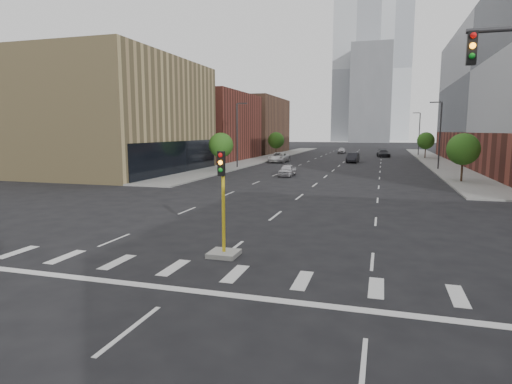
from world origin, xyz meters
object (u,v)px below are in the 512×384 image
at_px(median_traffic_signal, 223,234).
at_px(car_deep_right, 383,153).
at_px(car_mid_right, 353,158).
at_px(car_far_left, 279,157).
at_px(car_near_left, 287,170).
at_px(car_distant, 342,150).

distance_m(median_traffic_signal, car_deep_right, 74.18).
height_order(car_mid_right, car_deep_right, car_mid_right).
xyz_separation_m(median_traffic_signal, car_far_left, (-10.50, 53.68, -0.15)).
xyz_separation_m(median_traffic_signal, car_deep_right, (6.37, 73.91, -0.23)).
relative_size(car_mid_right, car_deep_right, 0.96).
relative_size(car_far_left, car_deep_right, 1.16).
distance_m(car_mid_right, car_deep_right, 17.89).
height_order(car_near_left, car_deep_right, car_deep_right).
bearing_deg(car_mid_right, car_deep_right, 77.52).
bearing_deg(median_traffic_signal, car_far_left, 101.07).
xyz_separation_m(car_near_left, car_deep_right, (10.73, 41.56, 0.06)).
xyz_separation_m(car_mid_right, car_deep_right, (4.87, 17.21, -0.06)).
height_order(car_mid_right, car_distant, car_mid_right).
height_order(car_near_left, car_far_left, car_far_left).
xyz_separation_m(car_far_left, car_deep_right, (16.87, 20.23, -0.09)).
height_order(median_traffic_signal, car_deep_right, median_traffic_signal).
bearing_deg(median_traffic_signal, car_mid_right, 88.48).
distance_m(car_deep_right, car_distant, 14.83).
distance_m(car_near_left, car_far_left, 22.20).
xyz_separation_m(car_far_left, car_distant, (7.54, 31.76, -0.12)).
distance_m(car_near_left, car_distant, 53.11).
bearing_deg(car_distant, car_deep_right, -52.67).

